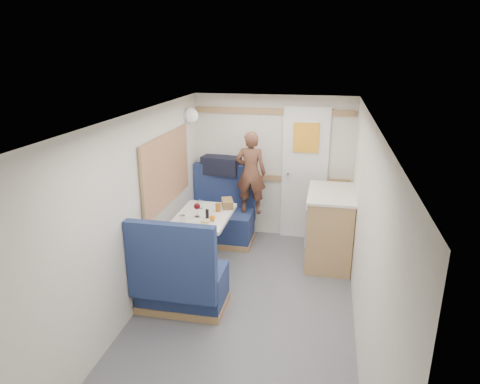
% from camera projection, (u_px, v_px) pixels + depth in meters
% --- Properties ---
extents(floor, '(4.50, 4.50, 0.00)m').
position_uv_depth(floor, '(240.00, 324.00, 4.20)').
color(floor, '#515156').
rests_on(floor, ground).
extents(ceiling, '(4.50, 4.50, 0.00)m').
position_uv_depth(ceiling, '(240.00, 121.00, 3.57)').
color(ceiling, silver).
rests_on(ceiling, wall_back).
extents(wall_back, '(2.20, 0.02, 2.00)m').
position_uv_depth(wall_back, '(272.00, 167.00, 5.97)').
color(wall_back, silver).
rests_on(wall_back, floor).
extents(wall_left, '(0.02, 4.50, 2.00)m').
position_uv_depth(wall_left, '(128.00, 222.00, 4.09)').
color(wall_left, silver).
rests_on(wall_left, floor).
extents(wall_right, '(0.02, 4.50, 2.00)m').
position_uv_depth(wall_right, '(365.00, 241.00, 3.67)').
color(wall_right, silver).
rests_on(wall_right, floor).
extents(oak_trim_low, '(2.15, 0.02, 0.08)m').
position_uv_depth(oak_trim_low, '(272.00, 178.00, 6.00)').
color(oak_trim_low, '#976444').
rests_on(oak_trim_low, wall_back).
extents(oak_trim_high, '(2.15, 0.02, 0.08)m').
position_uv_depth(oak_trim_high, '(274.00, 111.00, 5.71)').
color(oak_trim_high, '#976444').
rests_on(oak_trim_high, wall_back).
extents(side_window, '(0.04, 1.30, 0.72)m').
position_uv_depth(side_window, '(166.00, 169.00, 4.94)').
color(side_window, '#B1B89C').
rests_on(side_window, wall_left).
extents(rear_door, '(0.62, 0.12, 1.86)m').
position_uv_depth(rear_door, '(305.00, 172.00, 5.87)').
color(rear_door, white).
rests_on(rear_door, wall_back).
extents(dinette_table, '(0.62, 0.92, 0.72)m').
position_uv_depth(dinette_table, '(203.00, 227.00, 5.07)').
color(dinette_table, white).
rests_on(dinette_table, floor).
extents(bench_far, '(0.90, 0.59, 1.05)m').
position_uv_depth(bench_far, '(221.00, 220.00, 5.96)').
color(bench_far, navy).
rests_on(bench_far, floor).
extents(bench_near, '(0.90, 0.59, 1.05)m').
position_uv_depth(bench_near, '(180.00, 284.00, 4.36)').
color(bench_near, navy).
rests_on(bench_near, floor).
extents(ledge, '(0.90, 0.14, 0.04)m').
position_uv_depth(ledge, '(225.00, 176.00, 6.02)').
color(ledge, '#976444').
rests_on(ledge, bench_far).
extents(dome_light, '(0.20, 0.20, 0.20)m').
position_uv_depth(dome_light, '(190.00, 115.00, 5.56)').
color(dome_light, white).
rests_on(dome_light, wall_left).
extents(galley_counter, '(0.57, 0.92, 0.92)m').
position_uv_depth(galley_counter, '(329.00, 227.00, 5.34)').
color(galley_counter, '#976444').
rests_on(galley_counter, floor).
extents(person, '(0.41, 0.27, 1.12)m').
position_uv_depth(person, '(251.00, 173.00, 5.68)').
color(person, brown).
rests_on(person, bench_far).
extents(duffel_bag, '(0.56, 0.33, 0.25)m').
position_uv_depth(duffel_bag, '(221.00, 165.00, 5.98)').
color(duffel_bag, black).
rests_on(duffel_bag, ledge).
extents(tray, '(0.35, 0.40, 0.02)m').
position_uv_depth(tray, '(204.00, 227.00, 4.66)').
color(tray, silver).
rests_on(tray, dinette_table).
extents(orange_fruit, '(0.07, 0.07, 0.07)m').
position_uv_depth(orange_fruit, '(212.00, 218.00, 4.80)').
color(orange_fruit, '#DE5909').
rests_on(orange_fruit, tray).
extents(cheese_block, '(0.10, 0.06, 0.03)m').
position_uv_depth(cheese_block, '(206.00, 222.00, 4.73)').
color(cheese_block, '#EDDF89').
rests_on(cheese_block, tray).
extents(wine_glass, '(0.08, 0.08, 0.17)m').
position_uv_depth(wine_glass, '(197.00, 207.00, 4.93)').
color(wine_glass, white).
rests_on(wine_glass, dinette_table).
extents(tumbler_left, '(0.07, 0.07, 0.11)m').
position_uv_depth(tumbler_left, '(182.00, 220.00, 4.73)').
color(tumbler_left, white).
rests_on(tumbler_left, dinette_table).
extents(tumbler_mid, '(0.06, 0.06, 0.10)m').
position_uv_depth(tumbler_mid, '(200.00, 204.00, 5.21)').
color(tumbler_mid, white).
rests_on(tumbler_mid, dinette_table).
extents(beer_glass, '(0.06, 0.06, 0.10)m').
position_uv_depth(beer_glass, '(218.00, 208.00, 5.11)').
color(beer_glass, '#975815').
rests_on(beer_glass, dinette_table).
extents(pepper_grinder, '(0.04, 0.04, 0.11)m').
position_uv_depth(pepper_grinder, '(207.00, 214.00, 4.91)').
color(pepper_grinder, black).
rests_on(pepper_grinder, dinette_table).
extents(bread_loaf, '(0.19, 0.26, 0.10)m').
position_uv_depth(bread_loaf, '(227.00, 203.00, 5.26)').
color(bread_loaf, brown).
rests_on(bread_loaf, dinette_table).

